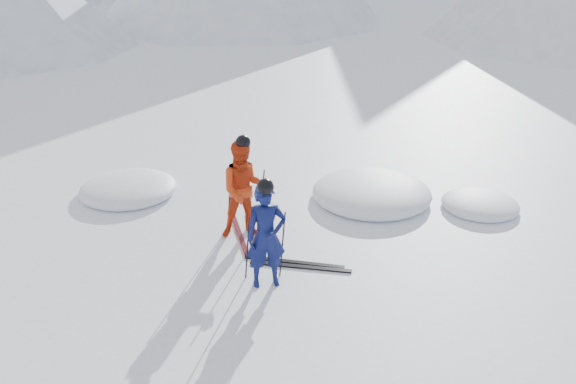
{
  "coord_description": "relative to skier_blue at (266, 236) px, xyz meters",
  "views": [
    {
      "loc": [
        -1.91,
        -8.73,
        5.32
      ],
      "look_at": [
        -1.74,
        0.5,
        1.1
      ],
      "focal_mm": 38.0,
      "sensor_mm": 36.0,
      "label": 1
    }
  ],
  "objects": [
    {
      "name": "ski_loose_a",
      "position": [
        0.45,
        0.62,
        -0.83
      ],
      "size": [
        1.68,
        0.47,
        0.03
      ],
      "primitive_type": "cube",
      "rotation": [
        0.0,
        0.0,
        1.34
      ],
      "color": "black",
      "rests_on": "ground"
    },
    {
      "name": "pole_blue_right",
      "position": [
        0.25,
        0.25,
        -0.28
      ],
      "size": [
        0.11,
        0.07,
        1.13
      ],
      "primitive_type": "cylinder",
      "rotation": [
        -0.04,
        0.08,
        0.0
      ],
      "color": "black",
      "rests_on": "ground"
    },
    {
      "name": "pole_red_left",
      "position": [
        -0.7,
        1.87,
        -0.25
      ],
      "size": [
        0.12,
        0.1,
        1.2
      ],
      "primitive_type": "cylinder",
      "rotation": [
        0.06,
        0.08,
        0.0
      ],
      "color": "black",
      "rests_on": "ground"
    },
    {
      "name": "ski_worn_right",
      "position": [
        -0.28,
        1.62,
        -0.83
      ],
      "size": [
        0.35,
        1.69,
        0.03
      ],
      "primitive_type": "cube",
      "rotation": [
        0.0,
        0.0,
        0.15
      ],
      "color": "black",
      "rests_on": "ground"
    },
    {
      "name": "skier_red",
      "position": [
        -0.4,
        1.62,
        0.05
      ],
      "size": [
        0.99,
        0.83,
        1.8
      ],
      "primitive_type": "imported",
      "rotation": [
        0.0,
        0.0,
        0.19
      ],
      "color": "red",
      "rests_on": "ground"
    },
    {
      "name": "ski_worn_left",
      "position": [
        -0.52,
        1.62,
        -0.83
      ],
      "size": [
        0.46,
        1.68,
        0.03
      ],
      "primitive_type": "cube",
      "rotation": [
        0.0,
        0.0,
        0.22
      ],
      "color": "black",
      "rests_on": "ground"
    },
    {
      "name": "skier_blue",
      "position": [
        0.0,
        0.0,
        0.0
      ],
      "size": [
        0.69,
        0.52,
        1.69
      ],
      "primitive_type": "imported",
      "rotation": [
        0.0,
        0.0,
        0.2
      ],
      "color": "#0C144C",
      "rests_on": "ground"
    },
    {
      "name": "pole_blue_left",
      "position": [
        -0.3,
        0.15,
        -0.28
      ],
      "size": [
        0.11,
        0.08,
        1.13
      ],
      "primitive_type": "cylinder",
      "rotation": [
        0.05,
        0.08,
        0.0
      ],
      "color": "black",
      "rests_on": "ground"
    },
    {
      "name": "ski_loose_b",
      "position": [
        0.55,
        0.47,
        -0.83
      ],
      "size": [
        1.69,
        0.41,
        0.03
      ],
      "primitive_type": "cube",
      "rotation": [
        0.0,
        0.0,
        1.38
      ],
      "color": "black",
      "rests_on": "ground"
    },
    {
      "name": "pole_red_right",
      "position": [
        -0.1,
        1.77,
        -0.25
      ],
      "size": [
        0.12,
        0.08,
        1.2
      ],
      "primitive_type": "cylinder",
      "rotation": [
        -0.05,
        0.08,
        0.0
      ],
      "color": "black",
      "rests_on": "ground"
    },
    {
      "name": "ground",
      "position": [
        2.09,
        0.57,
        -0.85
      ],
      "size": [
        160.0,
        160.0,
        0.0
      ],
      "primitive_type": "plane",
      "color": "white",
      "rests_on": "ground"
    },
    {
      "name": "snow_lumps",
      "position": [
        0.83,
        3.2,
        -0.85
      ],
      "size": [
        8.92,
        2.6,
        0.54
      ],
      "color": "white",
      "rests_on": "ground"
    }
  ]
}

